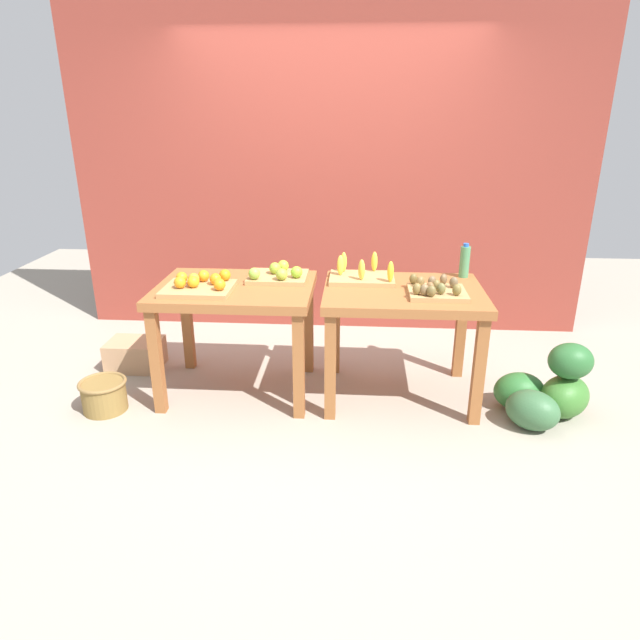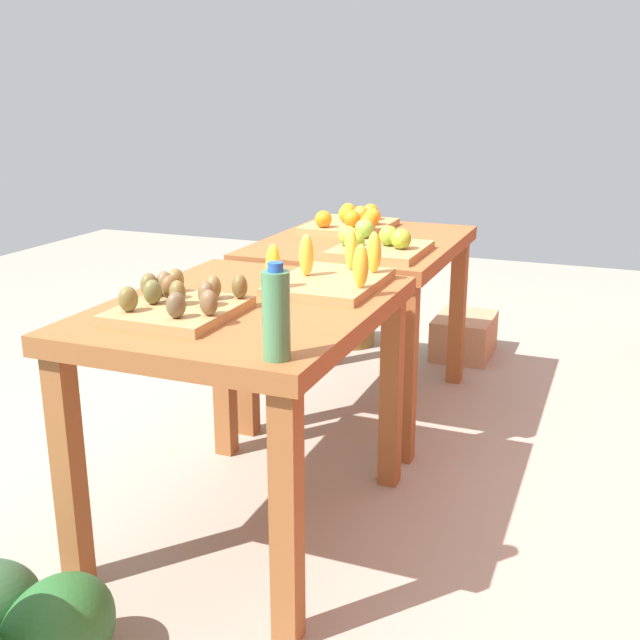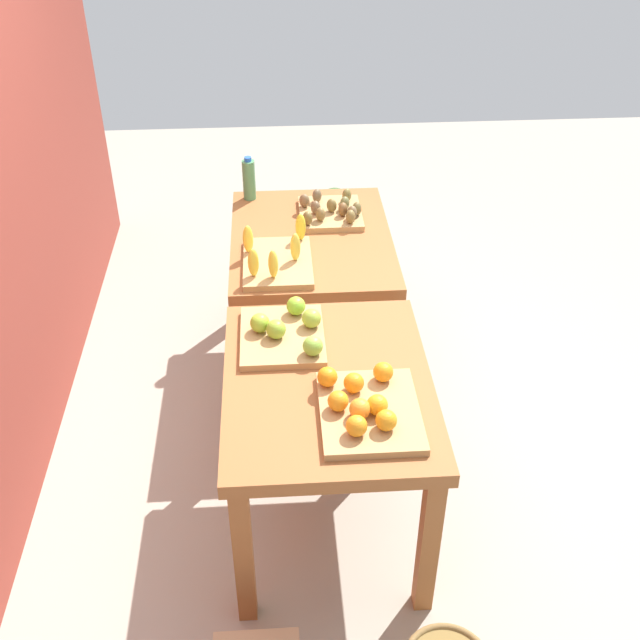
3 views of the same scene
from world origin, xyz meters
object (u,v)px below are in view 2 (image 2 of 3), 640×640
(display_table_left, at_px, (362,265))
(wicker_basket, at_px, (350,324))
(water_bottle, at_px, (276,314))
(kiwi_bin, at_px, (179,303))
(display_table_right, at_px, (246,338))
(banana_crate, at_px, (331,276))
(cardboard_produce_box, at_px, (464,336))
(apple_bin, at_px, (377,245))
(orange_bin, at_px, (352,222))

(display_table_left, relative_size, wicker_basket, 3.36)
(water_bottle, relative_size, wicker_basket, 0.77)
(display_table_left, xyz_separation_m, wicker_basket, (-0.84, -0.35, -0.55))
(display_table_left, relative_size, kiwi_bin, 2.89)
(display_table_left, bearing_deg, display_table_right, 0.00)
(display_table_right, bearing_deg, banana_crate, 147.23)
(wicker_basket, xyz_separation_m, cardboard_produce_box, (-0.04, 0.65, -0.00))
(apple_bin, height_order, water_bottle, water_bottle)
(display_table_right, relative_size, banana_crate, 2.36)
(orange_bin, distance_m, kiwi_bin, 1.51)
(display_table_left, bearing_deg, cardboard_produce_box, 161.11)
(orange_bin, bearing_deg, display_table_right, 5.22)
(orange_bin, relative_size, banana_crate, 1.00)
(apple_bin, relative_size, kiwi_bin, 1.11)
(water_bottle, height_order, cardboard_produce_box, water_bottle)
(display_table_left, relative_size, banana_crate, 2.36)
(water_bottle, bearing_deg, banana_crate, -169.50)
(water_bottle, bearing_deg, display_table_right, -144.70)
(banana_crate, bearing_deg, water_bottle, 10.50)
(banana_crate, distance_m, kiwi_bin, 0.55)
(banana_crate, height_order, kiwi_bin, banana_crate)
(wicker_basket, bearing_deg, cardboard_produce_box, 93.42)
(display_table_right, distance_m, water_bottle, 0.58)
(display_table_left, xyz_separation_m, water_bottle, (1.55, 0.31, 0.23))
(kiwi_bin, bearing_deg, display_table_right, 148.91)
(kiwi_bin, bearing_deg, display_table_left, 174.99)
(display_table_right, height_order, water_bottle, water_bottle)
(apple_bin, xyz_separation_m, water_bottle, (1.28, 0.16, 0.08))
(kiwi_bin, bearing_deg, orange_bin, -179.78)
(orange_bin, height_order, water_bottle, water_bottle)
(display_table_right, distance_m, orange_bin, 1.34)
(apple_bin, xyz_separation_m, kiwi_bin, (1.04, -0.27, -0.00))
(wicker_basket, relative_size, cardboard_produce_box, 0.77)
(apple_bin, xyz_separation_m, wicker_basket, (-1.11, -0.50, -0.70))
(display_table_left, height_order, banana_crate, banana_crate)
(display_table_right, xyz_separation_m, apple_bin, (-0.85, 0.15, 0.15))
(display_table_right, relative_size, cardboard_produce_box, 2.60)
(orange_bin, xyz_separation_m, banana_crate, (1.05, 0.30, -0.00))
(orange_bin, xyz_separation_m, wicker_basket, (-0.64, -0.23, -0.70))
(orange_bin, distance_m, wicker_basket, 0.98)
(display_table_right, xyz_separation_m, cardboard_produce_box, (-2.00, 0.30, -0.55))
(display_table_left, height_order, water_bottle, water_bottle)
(apple_bin, height_order, cardboard_produce_box, apple_bin)
(display_table_left, distance_m, display_table_right, 1.12)
(display_table_right, distance_m, wicker_basket, 2.06)
(kiwi_bin, xyz_separation_m, cardboard_produce_box, (-2.19, 0.41, -0.70))
(display_table_right, xyz_separation_m, banana_crate, (-0.27, 0.18, 0.15))
(display_table_left, distance_m, apple_bin, 0.35)
(kiwi_bin, height_order, wicker_basket, kiwi_bin)
(water_bottle, bearing_deg, cardboard_produce_box, -179.82)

